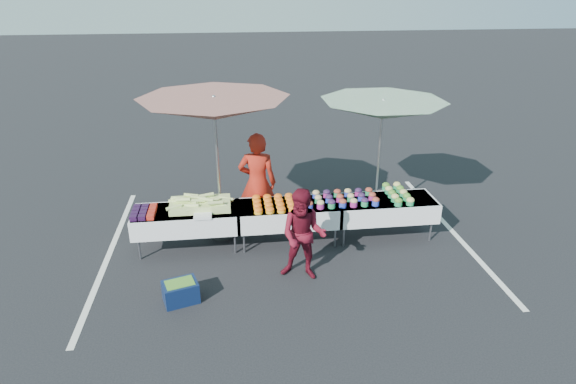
{
  "coord_description": "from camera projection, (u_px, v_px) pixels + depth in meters",
  "views": [
    {
      "loc": [
        -0.98,
        -7.74,
        4.43
      ],
      "look_at": [
        0.0,
        0.0,
        1.0
      ],
      "focal_mm": 30.0,
      "sensor_mm": 36.0,
      "label": 1
    }
  ],
  "objects": [
    {
      "name": "storage_bin",
      "position": [
        181.0,
        291.0,
        7.19
      ],
      "size": [
        0.59,
        0.5,
        0.33
      ],
      "rotation": [
        0.0,
        0.0,
        0.29
      ],
      "color": "#0C1A3E",
      "rests_on": "ground"
    },
    {
      "name": "umbrella_right",
      "position": [
        383.0,
        111.0,
        8.98
      ],
      "size": [
        3.12,
        3.12,
        2.44
      ],
      "rotation": [
        0.0,
        0.0,
        -0.39
      ],
      "color": "black",
      "rests_on": "ground"
    },
    {
      "name": "table_left",
      "position": [
        187.0,
        219.0,
        8.48
      ],
      "size": [
        1.86,
        0.81,
        0.75
      ],
      "color": "white",
      "rests_on": "ground"
    },
    {
      "name": "plastic_bags",
      "position": [
        203.0,
        216.0,
        8.17
      ],
      "size": [
        0.3,
        0.25,
        0.05
      ],
      "primitive_type": "cube",
      "color": "white",
      "rests_on": "table_left"
    },
    {
      "name": "ground",
      "position": [
        288.0,
        241.0,
        8.93
      ],
      "size": [
        80.0,
        80.0,
        0.0
      ],
      "primitive_type": "plane",
      "color": "black"
    },
    {
      "name": "customer",
      "position": [
        303.0,
        235.0,
        7.56
      ],
      "size": [
        0.89,
        0.79,
        1.53
      ],
      "primitive_type": "imported",
      "rotation": [
        0.0,
        0.0,
        -0.34
      ],
      "color": "#5D0E1C",
      "rests_on": "ground"
    },
    {
      "name": "table_center",
      "position": [
        288.0,
        213.0,
        8.69
      ],
      "size": [
        1.86,
        0.81,
        0.75
      ],
      "color": "white",
      "rests_on": "ground"
    },
    {
      "name": "potato_cups",
      "position": [
        340.0,
        198.0,
        8.7
      ],
      "size": [
        1.34,
        0.58,
        0.16
      ],
      "color": "#273BB8",
      "rests_on": "table_right"
    },
    {
      "name": "bean_baskets",
      "position": [
        398.0,
        193.0,
        8.9
      ],
      "size": [
        0.36,
        0.86,
        0.15
      ],
      "color": "#22894F",
      "rests_on": "table_right"
    },
    {
      "name": "vendor",
      "position": [
        257.0,
        183.0,
        8.98
      ],
      "size": [
        0.78,
        0.58,
        1.94
      ],
      "primitive_type": "imported",
      "rotation": [
        0.0,
        0.0,
        2.98
      ],
      "color": "#9F1F12",
      "rests_on": "ground"
    },
    {
      "name": "corn_pile",
      "position": [
        200.0,
        204.0,
        8.45
      ],
      "size": [
        1.16,
        0.57,
        0.26
      ],
      "color": "#B3DF72",
      "rests_on": "table_left"
    },
    {
      "name": "stripe_right",
      "position": [
        452.0,
        231.0,
        9.29
      ],
      "size": [
        0.1,
        5.0,
        0.0
      ],
      "primitive_type": "cube",
      "color": "silver",
      "rests_on": "ground"
    },
    {
      "name": "stripe_left",
      "position": [
        110.0,
        252.0,
        8.56
      ],
      "size": [
        0.1,
        5.0,
        0.0
      ],
      "primitive_type": "cube",
      "color": "silver",
      "rests_on": "ground"
    },
    {
      "name": "umbrella_left",
      "position": [
        214.0,
        110.0,
        8.17
      ],
      "size": [
        2.68,
        2.68,
        2.67
      ],
      "rotation": [
        0.0,
        0.0,
        0.02
      ],
      "color": "black",
      "rests_on": "ground"
    },
    {
      "name": "carrot_bowls",
      "position": [
        274.0,
        203.0,
        8.57
      ],
      "size": [
        0.75,
        0.69,
        0.11
      ],
      "color": "#FCA11C",
      "rests_on": "table_center"
    },
    {
      "name": "berry_punnets",
      "position": [
        144.0,
        212.0,
        8.26
      ],
      "size": [
        0.4,
        0.54,
        0.08
      ],
      "color": "black",
      "rests_on": "table_left"
    },
    {
      "name": "table_right",
      "position": [
        384.0,
        208.0,
        8.9
      ],
      "size": [
        1.86,
        0.81,
        0.75
      ],
      "color": "white",
      "rests_on": "ground"
    }
  ]
}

